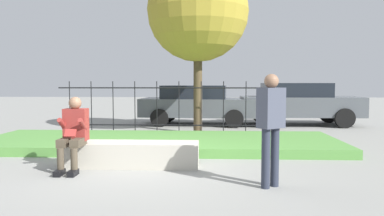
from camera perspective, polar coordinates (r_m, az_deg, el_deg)
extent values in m
plane|color=gray|center=(6.67, -7.20, -8.85)|extent=(60.00, 60.00, 0.00)
cube|color=#B7B2A3|center=(6.67, -9.27, -6.98)|extent=(2.36, 0.58, 0.43)
cube|color=gray|center=(6.71, -9.26, -8.45)|extent=(2.26, 0.53, 0.08)
cube|color=black|center=(6.35, -19.56, -9.28)|extent=(0.11, 0.26, 0.09)
cylinder|color=#4C4233|center=(6.36, -19.40, -7.28)|extent=(0.11, 0.11, 0.34)
cube|color=#4C4233|center=(6.51, -18.76, -4.95)|extent=(0.15, 0.42, 0.13)
cube|color=black|center=(6.27, -17.68, -9.41)|extent=(0.11, 0.26, 0.09)
cylinder|color=#4C4233|center=(6.28, -17.53, -7.38)|extent=(0.11, 0.11, 0.34)
cube|color=#4C4233|center=(6.44, -16.93, -5.02)|extent=(0.15, 0.42, 0.13)
cube|color=maroon|center=(6.64, -17.27, -2.41)|extent=(0.38, 0.24, 0.54)
sphere|color=#8C664C|center=(6.59, -17.39, 0.72)|extent=(0.21, 0.21, 0.21)
cylinder|color=maroon|center=(6.55, -19.15, -2.36)|extent=(0.08, 0.29, 0.24)
cylinder|color=maroon|center=(6.43, -16.32, -2.41)|extent=(0.08, 0.29, 0.24)
cube|color=#B2332D|center=(6.41, -18.04, -3.64)|extent=(0.18, 0.09, 0.13)
cube|color=#569342|center=(8.66, -4.88, -5.22)|extent=(8.05, 2.73, 0.19)
cylinder|color=black|center=(10.27, -3.68, -2.61)|extent=(6.05, 0.03, 0.03)
cylinder|color=black|center=(10.20, -3.70, 3.08)|extent=(6.05, 0.03, 0.03)
cylinder|color=black|center=(10.86, -18.12, -0.06)|extent=(0.02, 0.02, 1.50)
cylinder|color=black|center=(10.67, -15.07, -0.07)|extent=(0.02, 0.02, 1.50)
cylinder|color=black|center=(10.50, -11.92, -0.08)|extent=(0.02, 0.02, 1.50)
cylinder|color=black|center=(10.36, -8.68, -0.09)|extent=(0.02, 0.02, 1.50)
cylinder|color=black|center=(10.26, -5.37, -0.10)|extent=(0.02, 0.02, 1.50)
cylinder|color=black|center=(10.20, -2.00, -0.12)|extent=(0.02, 0.02, 1.50)
cylinder|color=black|center=(10.17, 1.41, -0.13)|extent=(0.02, 0.02, 1.50)
cylinder|color=black|center=(10.17, 4.82, -0.14)|extent=(0.02, 0.02, 1.50)
cylinder|color=black|center=(10.21, 8.21, -0.15)|extent=(0.02, 0.02, 1.50)
cylinder|color=black|center=(10.29, 11.57, -0.16)|extent=(0.02, 0.02, 1.50)
cube|color=#4C5156|center=(13.34, 16.10, 0.26)|extent=(3.98, 1.66, 0.66)
cube|color=black|center=(13.29, 15.48, 2.69)|extent=(2.19, 1.46, 0.47)
cylinder|color=black|center=(12.95, 22.23, -1.45)|extent=(0.64, 0.20, 0.64)
cylinder|color=black|center=(14.48, 20.07, -0.85)|extent=(0.64, 0.20, 0.64)
cylinder|color=black|center=(12.34, 11.38, -1.48)|extent=(0.64, 0.20, 0.64)
cylinder|color=black|center=(13.94, 10.36, -0.85)|extent=(0.64, 0.20, 0.64)
cube|color=#4C5156|center=(12.97, 1.06, 0.13)|extent=(4.06, 1.94, 0.61)
cube|color=black|center=(12.96, 0.37, 2.47)|extent=(2.27, 1.62, 0.45)
cylinder|color=black|center=(12.12, 6.46, -1.62)|extent=(0.61, 0.24, 0.60)
cylinder|color=black|center=(13.74, 6.48, -0.96)|extent=(0.61, 0.24, 0.60)
cylinder|color=black|center=(12.37, -4.97, -1.50)|extent=(0.61, 0.24, 0.60)
cylinder|color=black|center=(13.97, -3.62, -0.86)|extent=(0.61, 0.24, 0.60)
cylinder|color=#282D3D|center=(5.33, 11.17, -7.55)|extent=(0.17, 0.17, 0.84)
cylinder|color=#282D3D|center=(5.45, 12.50, -7.29)|extent=(0.17, 0.17, 0.84)
cube|color=#424756|center=(5.30, 11.95, 0.02)|extent=(0.42, 0.39, 0.56)
sphere|color=#8C664C|center=(5.28, 12.01, 4.03)|extent=(0.20, 0.20, 0.20)
cylinder|color=#4C3D28|center=(10.70, 0.89, 3.29)|extent=(0.25, 0.25, 2.69)
sphere|color=olive|center=(10.89, 0.90, 14.59)|extent=(2.87, 2.87, 2.87)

